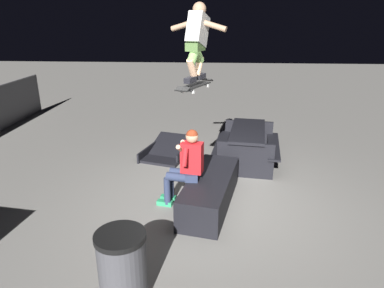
{
  "coord_description": "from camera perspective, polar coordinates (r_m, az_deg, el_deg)",
  "views": [
    {
      "loc": [
        -5.14,
        0.03,
        2.95
      ],
      "look_at": [
        -0.08,
        0.37,
        1.11
      ],
      "focal_mm": 32.27,
      "sensor_mm": 36.0,
      "label": 1
    }
  ],
  "objects": [
    {
      "name": "ledge_box_main",
      "position": [
        5.81,
        3.03,
        -7.71
      ],
      "size": [
        2.03,
        1.02,
        0.51
      ],
      "primitive_type": "cube",
      "rotation": [
        0.0,
        0.0,
        -0.2
      ],
      "color": "black",
      "rests_on": "ground"
    },
    {
      "name": "skateboard",
      "position": [
        5.34,
        0.55,
        9.65
      ],
      "size": [
        1.03,
        0.54,
        0.13
      ],
      "color": "black"
    },
    {
      "name": "person_sitting_on_ledge",
      "position": [
        5.55,
        -1.08,
        -3.36
      ],
      "size": [
        0.59,
        0.78,
        1.34
      ],
      "color": "#2D3856",
      "rests_on": "ground"
    },
    {
      "name": "kicker_ramp",
      "position": [
        7.92,
        -4.0,
        -1.37
      ],
      "size": [
        1.47,
        1.2,
        0.45
      ],
      "color": "black",
      "rests_on": "ground"
    },
    {
      "name": "trash_bin",
      "position": [
        4.04,
        -11.42,
        -19.23
      ],
      "size": [
        0.55,
        0.55,
        0.83
      ],
      "color": "#47474C",
      "rests_on": "ground"
    },
    {
      "name": "ground_plane",
      "position": [
        5.92,
        3.66,
        -9.91
      ],
      "size": [
        40.0,
        40.0,
        0.0
      ],
      "primitive_type": "plane",
      "color": "gray"
    },
    {
      "name": "picnic_table_back",
      "position": [
        7.46,
        9.13,
        0.55
      ],
      "size": [
        1.86,
        1.55,
        0.75
      ],
      "color": "black",
      "rests_on": "ground"
    },
    {
      "name": "skater_airborne",
      "position": [
        5.32,
        0.83,
        17.06
      ],
      "size": [
        0.63,
        0.86,
        1.12
      ],
      "color": "black"
    }
  ]
}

